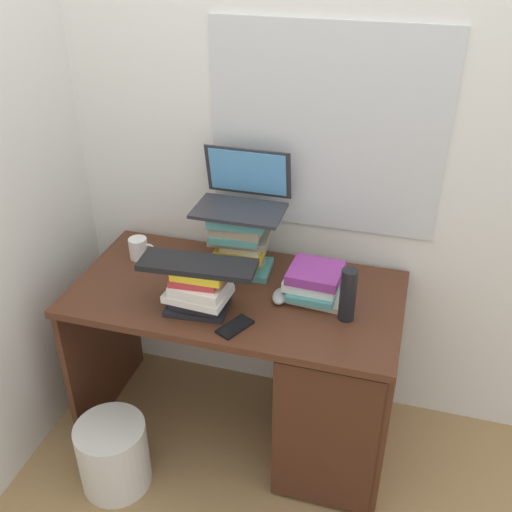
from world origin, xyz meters
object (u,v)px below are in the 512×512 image
keyboard (198,265)px  wastebasket (114,455)px  book_stack_side (314,283)px  water_bottle (348,295)px  desk (312,376)px  computer_mouse (281,296)px  book_stack_keyboard_riser (199,290)px  cell_phone (235,327)px  book_stack_tall (239,241)px  laptop (243,194)px  mug (139,248)px

keyboard → wastebasket: bearing=-142.0°
book_stack_side → water_bottle: (0.14, -0.10, 0.04)m
desk → computer_mouse: 0.38m
water_bottle → wastebasket: bearing=-156.8°
book_stack_keyboard_riser → computer_mouse: bearing=26.3°
cell_phone → keyboard: bearing=-179.7°
book_stack_side → keyboard: bearing=-154.2°
book_stack_tall → keyboard: (-0.06, -0.29, 0.05)m
desk → laptop: laptop is taller
laptop → mug: laptop is taller
desk → book_stack_tall: bearing=154.3°
book_stack_side → cell_phone: bearing=-130.6°
book_stack_side → wastebasket: bearing=-146.4°
mug → cell_phone: 0.64m
book_stack_tall → book_stack_keyboard_riser: bearing=-102.2°
keyboard → computer_mouse: (0.27, 0.13, -0.17)m
book_stack_side → mug: book_stack_side is taller
keyboard → cell_phone: (0.16, -0.08, -0.18)m
book_stack_side → wastebasket: 1.05m
water_bottle → laptop: bearing=151.3°
water_bottle → wastebasket: water_bottle is taller
book_stack_tall → book_stack_side: size_ratio=1.12×
book_stack_keyboard_riser → water_bottle: size_ratio=1.17×
keyboard → mug: size_ratio=3.67×
book_stack_tall → keyboard: 0.30m
book_stack_tall → cell_phone: size_ratio=1.95×
computer_mouse → mug: bearing=168.1°
book_stack_side → keyboard: (-0.39, -0.19, 0.13)m
cell_phone → book_stack_side: bearing=75.6°
book_stack_tall → laptop: size_ratio=0.77×
book_stack_keyboard_riser → water_bottle: 0.54m
water_bottle → computer_mouse: bearing=169.7°
book_stack_keyboard_riser → computer_mouse: size_ratio=2.30×
laptop → computer_mouse: size_ratio=3.32×
keyboard → water_bottle: 0.54m
book_stack_side → mug: 0.77m
book_stack_tall → mug: size_ratio=2.32×
book_stack_side → computer_mouse: 0.13m
desk → cell_phone: bearing=-141.7°
desk → cell_phone: size_ratio=9.40×
computer_mouse → water_bottle: 0.27m
book_stack_tall → mug: book_stack_tall is taller
book_stack_keyboard_riser → mug: 0.46m
desk → cell_phone: cell_phone is taller
laptop → water_bottle: size_ratio=1.69×
book_stack_tall → book_stack_keyboard_riser: 0.30m
cell_phone → wastebasket: cell_phone is taller
computer_mouse → water_bottle: water_bottle is taller
book_stack_keyboard_riser → wastebasket: size_ratio=0.80×
keyboard → laptop: bearing=75.5°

